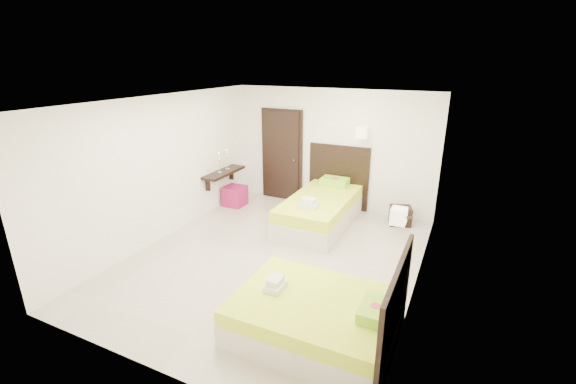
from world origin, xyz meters
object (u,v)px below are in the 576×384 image
at_px(bed_single, 322,208).
at_px(ottoman, 235,196).
at_px(bed_double, 320,316).
at_px(nightstand, 400,216).

xyz_separation_m(bed_single, ottoman, (-2.15, 0.11, -0.11)).
xyz_separation_m(bed_single, bed_double, (1.18, -3.18, -0.06)).
relative_size(bed_single, nightstand, 5.50).
xyz_separation_m(nightstand, ottoman, (-3.60, -0.53, 0.04)).
height_order(bed_single, nightstand, bed_single).
distance_m(bed_single, ottoman, 2.15).
height_order(nightstand, ottoman, ottoman).
bearing_deg(ottoman, bed_single, -3.02).
height_order(bed_single, bed_double, bed_single).
bearing_deg(bed_single, bed_double, -69.61).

